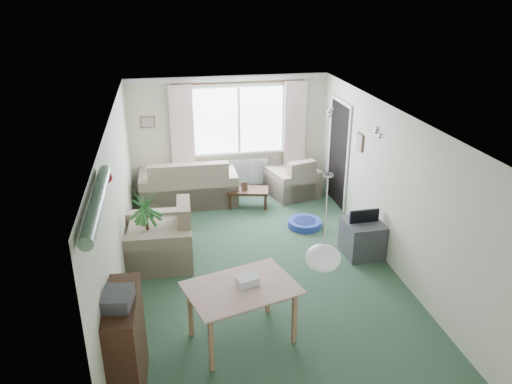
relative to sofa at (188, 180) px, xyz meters
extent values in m
plane|color=#2B4934|center=(0.90, -2.75, -0.47)|extent=(6.50, 6.50, 0.00)
cube|color=white|center=(1.10, 0.48, 1.03)|extent=(1.80, 0.03, 1.30)
cube|color=black|center=(1.10, 0.40, 1.80)|extent=(2.60, 0.03, 0.03)
cube|color=beige|center=(-0.05, 0.38, 0.80)|extent=(0.45, 0.08, 2.00)
cube|color=beige|center=(2.25, 0.38, 0.80)|extent=(0.45, 0.08, 2.00)
cube|color=white|center=(1.10, 0.44, -0.07)|extent=(1.20, 0.10, 0.55)
cube|color=black|center=(2.88, -0.55, 0.53)|extent=(0.03, 0.95, 2.00)
sphere|color=white|center=(1.10, -5.05, 1.01)|extent=(0.36, 0.36, 0.36)
cylinder|color=#196626|center=(-1.02, -5.05, 1.81)|extent=(1.60, 1.60, 0.12)
sphere|color=silver|center=(2.20, -1.85, 1.75)|extent=(0.20, 0.20, 0.20)
sphere|color=silver|center=(2.50, -3.05, 1.75)|extent=(0.20, 0.20, 0.20)
cube|color=brown|center=(-0.70, 0.48, 1.08)|extent=(0.28, 0.03, 0.22)
cube|color=brown|center=(2.88, -1.55, 1.08)|extent=(0.03, 0.24, 0.30)
cube|color=#C1A792|center=(0.00, 0.00, 0.00)|extent=(1.88, 1.01, 0.94)
cube|color=#BAAC8C|center=(2.13, -0.02, -0.06)|extent=(1.11, 1.08, 0.82)
cube|color=beige|center=(-0.60, -2.21, 0.02)|extent=(1.07, 1.12, 0.97)
cube|color=black|center=(1.13, -0.42, -0.29)|extent=(0.86, 0.59, 0.35)
cube|color=brown|center=(1.06, -0.41, -0.03)|extent=(0.12, 0.02, 0.16)
cube|color=black|center=(-0.94, -4.94, 0.12)|extent=(0.36, 0.98, 1.18)
cube|color=#3E3E44|center=(-0.96, -5.04, 0.78)|extent=(0.33, 0.39, 0.14)
cylinder|color=#1C5324|center=(-0.75, -2.34, 0.14)|extent=(0.63, 0.63, 1.22)
cube|color=tan|center=(0.37, -4.33, -0.10)|extent=(1.34, 1.07, 0.73)
cube|color=white|center=(0.45, -4.28, 0.32)|extent=(0.29, 0.24, 0.12)
cube|color=#3C3E42|center=(2.60, -2.62, -0.18)|extent=(0.59, 0.64, 0.57)
cylinder|color=navy|center=(1.97, -1.50, -0.41)|extent=(0.75, 0.75, 0.12)
camera|label=1|loc=(-0.39, -9.25, 3.58)|focal=35.00mm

